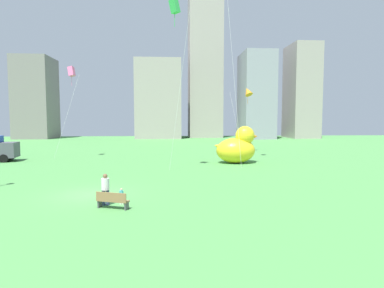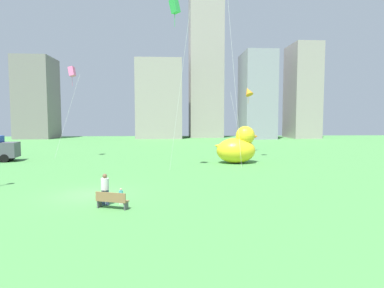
% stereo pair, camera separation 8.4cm
% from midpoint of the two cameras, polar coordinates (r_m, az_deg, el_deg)
% --- Properties ---
extents(ground_plane, '(140.00, 140.00, 0.00)m').
position_cam_midpoint_polar(ground_plane, '(21.27, -17.70, -8.56)').
color(ground_plane, '#4B8F46').
extents(park_bench, '(1.79, 1.02, 0.90)m').
position_cam_midpoint_polar(park_bench, '(17.54, -14.17, -9.65)').
color(park_bench, olive).
rests_on(park_bench, ground).
extents(person_adult, '(0.43, 0.43, 1.74)m').
position_cam_midpoint_polar(person_adult, '(18.26, -15.31, -7.56)').
color(person_adult, '#38476B').
rests_on(person_adult, ground).
extents(person_child, '(0.22, 0.22, 0.91)m').
position_cam_midpoint_polar(person_child, '(18.31, -12.60, -8.95)').
color(person_child, silver).
rests_on(person_child, ground).
extents(giant_inflatable_duck, '(4.80, 3.08, 3.98)m').
position_cam_midpoint_polar(giant_inflatable_duck, '(34.59, 7.98, -0.60)').
color(giant_inflatable_duck, yellow).
rests_on(giant_inflatable_duck, ground).
extents(city_skyline, '(73.50, 17.52, 36.82)m').
position_cam_midpoint_polar(city_skyline, '(82.19, -0.05, 10.14)').
color(city_skyline, gray).
rests_on(city_skyline, ground).
extents(kite_green, '(1.90, 1.81, 14.96)m').
position_cam_midpoint_polar(kite_green, '(29.74, -3.20, 23.09)').
color(kite_green, silver).
rests_on(kite_green, ground).
extents(kite_pink, '(2.87, 2.86, 10.94)m').
position_cam_midpoint_polar(kite_pink, '(41.04, -20.76, 11.91)').
color(kite_pink, silver).
rests_on(kite_pink, ground).
extents(kite_orange, '(3.21, 3.51, 9.35)m').
position_cam_midpoint_polar(kite_orange, '(46.06, 9.85, 9.21)').
color(kite_orange, silver).
rests_on(kite_orange, ground).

